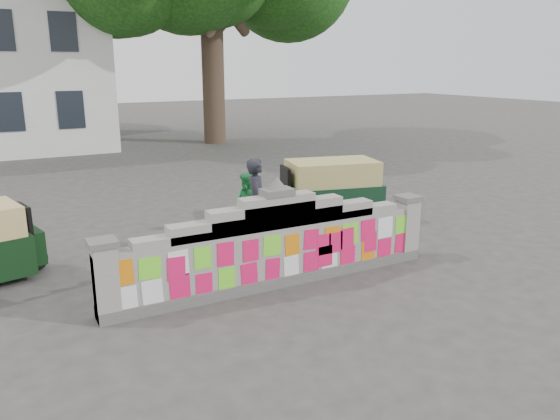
{
  "coord_description": "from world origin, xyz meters",
  "views": [
    {
      "loc": [
        -4.38,
        -8.21,
        3.91
      ],
      "look_at": [
        0.6,
        1.0,
        1.1
      ],
      "focal_mm": 35.0,
      "sensor_mm": 36.0,
      "label": 1
    }
  ],
  "objects_px": {
    "cyclist_bike": "(257,230)",
    "cyclist_rider": "(257,213)",
    "rickshaw_right": "(329,190)",
    "pedestrian": "(247,205)"
  },
  "relations": [
    {
      "from": "cyclist_bike",
      "to": "cyclist_rider",
      "type": "xyz_separation_m",
      "value": [
        0.0,
        0.0,
        0.37
      ]
    },
    {
      "from": "cyclist_bike",
      "to": "cyclist_rider",
      "type": "relative_size",
      "value": 1.12
    },
    {
      "from": "cyclist_bike",
      "to": "rickshaw_right",
      "type": "xyz_separation_m",
      "value": [
        2.8,
        1.52,
        0.27
      ]
    },
    {
      "from": "cyclist_rider",
      "to": "pedestrian",
      "type": "bearing_deg",
      "value": 7.95
    },
    {
      "from": "cyclist_bike",
      "to": "pedestrian",
      "type": "bearing_deg",
      "value": 7.95
    },
    {
      "from": "cyclist_bike",
      "to": "cyclist_rider",
      "type": "height_order",
      "value": "cyclist_rider"
    },
    {
      "from": "cyclist_bike",
      "to": "rickshaw_right",
      "type": "height_order",
      "value": "rickshaw_right"
    },
    {
      "from": "cyclist_rider",
      "to": "rickshaw_right",
      "type": "relative_size",
      "value": 0.63
    },
    {
      "from": "pedestrian",
      "to": "rickshaw_right",
      "type": "distance_m",
      "value": 2.41
    },
    {
      "from": "pedestrian",
      "to": "cyclist_bike",
      "type": "bearing_deg",
      "value": -28.44
    }
  ]
}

